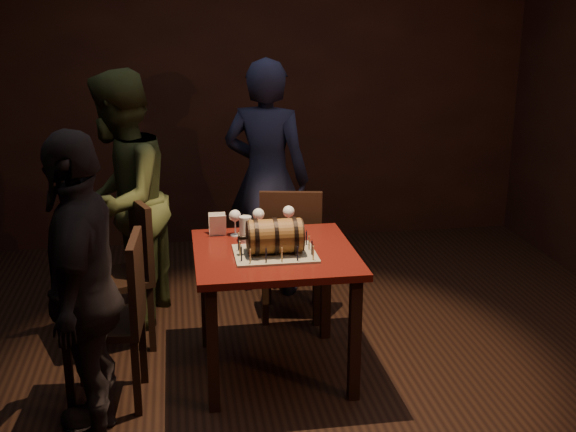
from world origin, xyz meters
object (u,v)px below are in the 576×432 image
at_px(pub_table, 274,269).
at_px(chair_back, 291,247).
at_px(chair_left_front, 119,311).
at_px(wine_glass_left, 235,217).
at_px(wine_glass_right, 289,213).
at_px(person_back, 267,179).
at_px(person_left_front, 83,292).
at_px(barrel_cake, 275,236).
at_px(pint_of_ale, 245,229).
at_px(chair_left_rear, 126,266).
at_px(person_left_rear, 121,202).
at_px(wine_glass_mid, 258,215).

distance_m(pub_table, chair_back, 0.72).
bearing_deg(chair_left_front, wine_glass_left, 35.97).
bearing_deg(wine_glass_right, chair_back, 78.27).
height_order(person_back, person_left_front, person_back).
relative_size(barrel_cake, pint_of_ale, 2.37).
bearing_deg(pub_table, person_left_front, -151.81).
bearing_deg(pub_table, barrel_cake, -95.87).
height_order(wine_glass_left, person_back, person_back).
bearing_deg(wine_glass_left, chair_left_rear, 164.06).
distance_m(person_left_rear, person_left_front, 1.34).
distance_m(wine_glass_left, wine_glass_mid, 0.14).
height_order(chair_left_rear, person_left_front, person_left_front).
distance_m(chair_back, chair_left_front, 1.37).
height_order(wine_glass_mid, chair_back, chair_back).
xyz_separation_m(wine_glass_mid, pint_of_ale, (-0.09, -0.12, -0.04)).
bearing_deg(barrel_cake, chair_left_front, -172.26).
xyz_separation_m(wine_glass_mid, chair_left_rear, (-0.81, 0.18, -0.34)).
xyz_separation_m(wine_glass_left, wine_glass_right, (0.33, 0.04, 0.00)).
height_order(person_back, person_left_rear, person_back).
bearing_deg(wine_glass_mid, barrel_cake, -83.00).
bearing_deg(person_back, wine_glass_right, 114.70).
bearing_deg(pub_table, person_back, 84.65).
relative_size(chair_back, chair_left_front, 1.00).
xyz_separation_m(barrel_cake, pint_of_ale, (-0.14, 0.25, -0.04)).
bearing_deg(chair_back, pub_table, -106.85).
xyz_separation_m(wine_glass_mid, person_left_rear, (-0.84, 0.50, -0.02)).
bearing_deg(person_left_rear, barrel_cake, 60.88).
bearing_deg(wine_glass_left, wine_glass_mid, 3.53).
height_order(pint_of_ale, person_back, person_back).
relative_size(wine_glass_left, chair_left_front, 0.17).
height_order(wine_glass_left, person_left_rear, person_left_rear).
height_order(pint_of_ale, chair_back, chair_back).
height_order(barrel_cake, wine_glass_mid, barrel_cake).
relative_size(pub_table, person_left_front, 0.58).
height_order(pub_table, wine_glass_right, wine_glass_right).
bearing_deg(wine_glass_right, pint_of_ale, -152.03).
relative_size(wine_glass_mid, chair_back, 0.17).
relative_size(wine_glass_right, pint_of_ale, 1.07).
distance_m(barrel_cake, person_left_rear, 1.24).
bearing_deg(person_back, person_left_rear, 46.50).
relative_size(wine_glass_mid, person_left_rear, 0.10).
bearing_deg(chair_left_rear, wine_glass_mid, -12.68).
xyz_separation_m(pint_of_ale, chair_left_front, (-0.71, -0.37, -0.30)).
relative_size(wine_glass_right, person_back, 0.09).
bearing_deg(wine_glass_mid, person_back, 79.70).
bearing_deg(wine_glass_mid, person_left_rear, 149.07).
bearing_deg(person_left_rear, pint_of_ale, 65.87).
distance_m(barrel_cake, wine_glass_right, 0.43).
relative_size(chair_left_rear, person_back, 0.54).
bearing_deg(person_left_front, pint_of_ale, 134.05).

